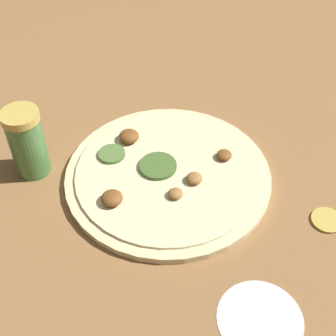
# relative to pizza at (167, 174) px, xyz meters

# --- Properties ---
(ground_plane) EXTENTS (3.00, 3.00, 0.00)m
(ground_plane) POSITION_rel_pizza_xyz_m (-0.00, -0.00, -0.01)
(ground_plane) COLOR olive
(pizza) EXTENTS (0.30, 0.30, 0.03)m
(pizza) POSITION_rel_pizza_xyz_m (0.00, 0.00, 0.00)
(pizza) COLOR beige
(pizza) RESTS_ON ground_plane
(spice_jar) EXTENTS (0.05, 0.05, 0.11)m
(spice_jar) POSITION_rel_pizza_xyz_m (0.15, 0.14, 0.05)
(spice_jar) COLOR #4C7F42
(spice_jar) RESTS_ON ground_plane
(loose_cap) EXTENTS (0.04, 0.04, 0.01)m
(loose_cap) POSITION_rel_pizza_xyz_m (-0.21, -0.11, -0.00)
(loose_cap) COLOR gold
(loose_cap) RESTS_ON ground_plane
(flour_patch) EXTENTS (0.10, 0.10, 0.00)m
(flour_patch) POSITION_rel_pizza_xyz_m (-0.24, 0.07, -0.01)
(flour_patch) COLOR white
(flour_patch) RESTS_ON ground_plane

